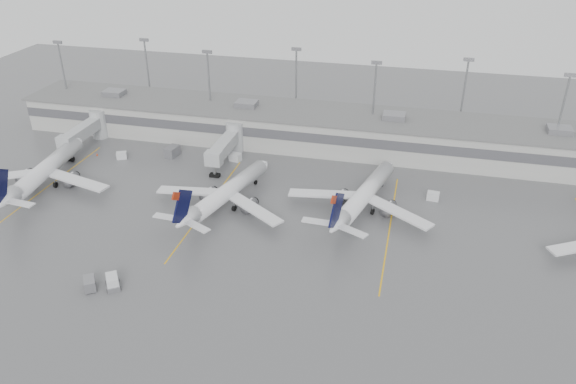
% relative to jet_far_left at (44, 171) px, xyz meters
% --- Properties ---
extents(ground, '(260.00, 260.00, 0.00)m').
position_rel_jet_far_left_xyz_m(ground, '(52.97, -23.95, -3.39)').
color(ground, '#565658').
rests_on(ground, ground).
extents(terminal, '(152.00, 17.00, 9.45)m').
position_rel_jet_far_left_xyz_m(terminal, '(52.97, 34.03, 0.78)').
color(terminal, '#9F9F9A').
rests_on(terminal, ground).
extents(light_masts, '(142.40, 8.00, 20.60)m').
position_rel_jet_far_left_xyz_m(light_masts, '(52.97, 39.80, 8.63)').
color(light_masts, gray).
rests_on(light_masts, ground).
extents(jet_bridge_left, '(4.00, 17.20, 7.00)m').
position_rel_jet_far_left_xyz_m(jet_bridge_left, '(-2.53, 21.77, 0.48)').
color(jet_bridge_left, '#989A9D').
rests_on(jet_bridge_left, ground).
extents(jet_bridge_right, '(4.00, 17.20, 7.00)m').
position_rel_jet_far_left_xyz_m(jet_bridge_right, '(32.47, 21.77, 0.48)').
color(jet_bridge_right, '#989A9D').
rests_on(jet_bridge_right, ground).
extents(stand_markings, '(105.25, 40.00, 0.01)m').
position_rel_jet_far_left_xyz_m(stand_markings, '(52.97, 0.05, -3.39)').
color(stand_markings, '#E5A40D').
rests_on(stand_markings, ground).
extents(jet_far_left, '(29.97, 33.73, 10.92)m').
position_rel_jet_far_left_xyz_m(jet_far_left, '(0.00, 0.00, 0.00)').
color(jet_far_left, silver).
rests_on(jet_far_left, ground).
extents(jet_mid_left, '(27.04, 30.71, 10.15)m').
position_rel_jet_far_left_xyz_m(jet_mid_left, '(39.15, 0.33, -0.24)').
color(jet_mid_left, silver).
rests_on(jet_mid_left, ground).
extents(jet_mid_right, '(27.90, 31.66, 10.43)m').
position_rel_jet_far_left_xyz_m(jet_mid_right, '(64.85, 5.30, -0.15)').
color(jet_mid_right, silver).
rests_on(jet_mid_right, ground).
extents(baggage_tug, '(3.38, 3.71, 2.04)m').
position_rel_jet_far_left_xyz_m(baggage_tug, '(30.37, -27.31, -2.60)').
color(baggage_tug, silver).
rests_on(baggage_tug, ground).
extents(baggage_cart, '(2.94, 3.26, 1.83)m').
position_rel_jet_far_left_xyz_m(baggage_cart, '(27.17, -28.51, -2.44)').
color(baggage_cart, slate).
rests_on(baggage_cart, ground).
extents(gse_uld_a, '(2.64, 2.28, 1.58)m').
position_rel_jet_far_left_xyz_m(gse_uld_a, '(8.70, 15.71, -2.60)').
color(gse_uld_a, silver).
rests_on(gse_uld_a, ground).
extents(gse_uld_b, '(2.89, 2.26, 1.81)m').
position_rel_jet_far_left_xyz_m(gse_uld_b, '(34.18, 20.73, -2.49)').
color(gse_uld_b, silver).
rests_on(gse_uld_b, ground).
extents(gse_uld_c, '(2.48, 1.79, 1.65)m').
position_rel_jet_far_left_xyz_m(gse_uld_c, '(77.86, 12.70, -2.57)').
color(gse_uld_c, silver).
rests_on(gse_uld_c, ground).
extents(gse_loader, '(2.86, 3.95, 2.26)m').
position_rel_jet_far_left_xyz_m(gse_loader, '(19.36, 19.76, -2.26)').
color(gse_loader, slate).
rests_on(gse_loader, ground).
extents(cone_a, '(0.38, 0.38, 0.61)m').
position_rel_jet_far_left_xyz_m(cone_a, '(2.30, 15.84, -3.09)').
color(cone_a, '#F13B05').
rests_on(cone_a, ground).
extents(cone_b, '(0.50, 0.50, 0.80)m').
position_rel_jet_far_left_xyz_m(cone_b, '(39.69, 9.77, -2.99)').
color(cone_b, '#F13B05').
rests_on(cone_b, ground).
extents(cone_c, '(0.46, 0.46, 0.73)m').
position_rel_jet_far_left_xyz_m(cone_c, '(70.57, 7.41, -3.03)').
color(cone_c, '#F13B05').
rests_on(cone_c, ground).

